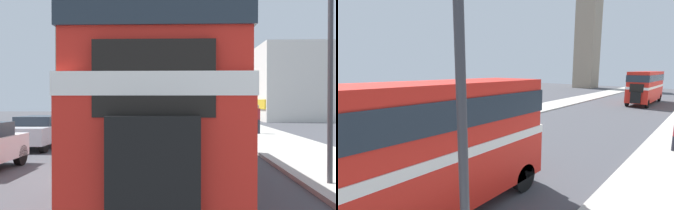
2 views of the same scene
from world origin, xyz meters
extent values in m
plane|color=#47474C|center=(0.00, 0.00, 0.00)|extent=(120.00, 120.00, 0.00)
cube|color=#B7B2A8|center=(-6.75, 0.00, 0.06)|extent=(3.50, 120.00, 0.12)
cube|color=red|center=(1.84, -1.11, 1.28)|extent=(2.42, 9.87, 1.58)
cube|color=white|center=(1.84, -1.11, 2.22)|extent=(2.45, 9.91, 0.29)
cube|color=red|center=(1.84, -1.11, 3.22)|extent=(2.37, 9.67, 1.72)
cube|color=#232D38|center=(1.84, -1.11, 3.31)|extent=(2.45, 9.77, 0.78)
cylinder|color=black|center=(0.77, 2.88, 0.52)|extent=(0.28, 1.04, 1.04)
cylinder|color=black|center=(2.91, 2.88, 0.52)|extent=(0.28, 1.04, 1.04)
cube|color=red|center=(1.30, 30.48, 1.30)|extent=(2.38, 9.54, 1.62)
cube|color=white|center=(1.30, 30.48, 2.26)|extent=(2.41, 9.58, 0.29)
cube|color=red|center=(1.30, 30.48, 3.29)|extent=(2.34, 9.35, 1.77)
cube|color=#232D38|center=(1.30, 30.48, 3.38)|extent=(2.41, 9.44, 0.79)
cube|color=black|center=(1.30, 25.61, 1.22)|extent=(1.07, 0.20, 1.29)
cube|color=black|center=(1.30, 25.75, 2.32)|extent=(1.43, 0.12, 0.94)
cylinder|color=black|center=(0.24, 26.54, 0.52)|extent=(0.28, 1.04, 1.04)
cylinder|color=black|center=(2.35, 26.54, 0.52)|extent=(0.28, 1.04, 1.04)
cylinder|color=black|center=(0.24, 34.31, 0.52)|extent=(0.28, 1.04, 1.04)
cylinder|color=black|center=(2.35, 34.31, 0.52)|extent=(0.28, 1.04, 1.04)
cube|color=white|center=(-3.67, -0.48, 0.64)|extent=(1.82, 4.03, 0.70)
cube|color=#232D38|center=(-3.67, -0.32, 1.19)|extent=(1.60, 2.09, 0.41)
cylinder|color=black|center=(-4.48, 1.08, 0.32)|extent=(0.20, 0.64, 0.64)
cylinder|color=black|center=(-2.86, 1.08, 0.32)|extent=(0.20, 0.64, 0.64)
cube|color=silver|center=(-3.91, 5.35, 0.63)|extent=(1.73, 3.97, 0.68)
cube|color=#232D38|center=(-3.91, 5.51, 1.16)|extent=(1.52, 2.06, 0.39)
cylinder|color=black|center=(-4.67, 3.82, 0.32)|extent=(0.20, 0.64, 0.64)
cylinder|color=black|center=(-3.14, 3.82, 0.32)|extent=(0.20, 0.64, 0.64)
cylinder|color=black|center=(-4.67, 6.89, 0.32)|extent=(0.20, 0.64, 0.64)
cylinder|color=black|center=(-3.14, 6.89, 0.32)|extent=(0.20, 0.64, 0.64)
cylinder|color=#282833|center=(6.47, 11.30, 0.53)|extent=(0.15, 0.15, 0.82)
cylinder|color=#38383D|center=(5.58, -1.72, 2.87)|extent=(0.12, 0.12, 5.50)
cube|color=gray|center=(-15.43, 50.55, 13.11)|extent=(4.63, 4.63, 26.22)
camera|label=1|loc=(2.16, -10.41, 2.01)|focal=40.00mm
camera|label=2|loc=(7.69, -3.25, 4.44)|focal=24.00mm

